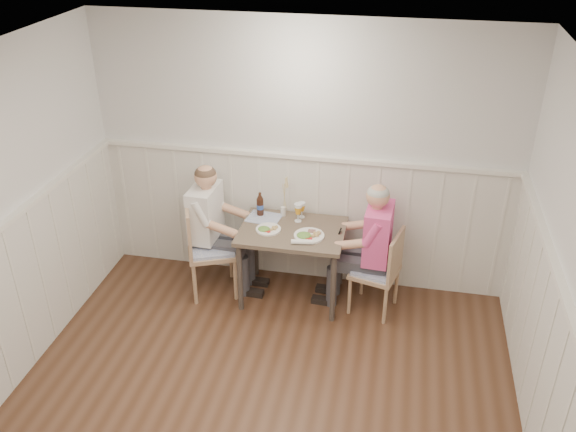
% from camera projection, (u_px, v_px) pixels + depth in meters
% --- Properties ---
extents(room_shell, '(4.04, 4.54, 2.60)m').
position_uv_depth(room_shell, '(239.00, 270.00, 3.67)').
color(room_shell, silver).
rests_on(room_shell, ground).
extents(wainscot, '(4.00, 4.49, 1.34)m').
position_uv_depth(wainscot, '(267.00, 311.00, 4.66)').
color(wainscot, silver).
rests_on(wainscot, ground).
extents(dining_table, '(0.97, 0.70, 0.75)m').
position_uv_depth(dining_table, '(292.00, 239.00, 5.67)').
color(dining_table, brown).
rests_on(dining_table, ground).
extents(chair_right, '(0.49, 0.49, 0.85)m').
position_uv_depth(chair_right, '(381.00, 269.00, 5.57)').
color(chair_right, '#9F7355').
rests_on(chair_right, ground).
extents(chair_left, '(0.59, 0.59, 0.96)m').
position_uv_depth(chair_left, '(205.00, 246.00, 5.81)').
color(chair_left, '#9F7355').
rests_on(chair_left, ground).
extents(man_in_pink, '(0.61, 0.43, 1.30)m').
position_uv_depth(man_in_pink, '(372.00, 256.00, 5.60)').
color(man_in_pink, '#3F3F47').
rests_on(man_in_pink, ground).
extents(diner_cream, '(0.62, 0.43, 1.32)m').
position_uv_depth(diner_cream, '(211.00, 236.00, 5.90)').
color(diner_cream, '#3F3F47').
rests_on(diner_cream, ground).
extents(plate_man, '(0.28, 0.28, 0.07)m').
position_uv_depth(plate_man, '(308.00, 235.00, 5.49)').
color(plate_man, white).
rests_on(plate_man, dining_table).
extents(plate_diner, '(0.23, 0.23, 0.06)m').
position_uv_depth(plate_diner, '(267.00, 229.00, 5.60)').
color(plate_diner, white).
rests_on(plate_diner, dining_table).
extents(beer_glass_a, '(0.06, 0.06, 0.16)m').
position_uv_depth(beer_glass_a, '(302.00, 207.00, 5.78)').
color(beer_glass_a, silver).
rests_on(beer_glass_a, dining_table).
extents(beer_glass_b, '(0.07, 0.07, 0.18)m').
position_uv_depth(beer_glass_b, '(298.00, 210.00, 5.70)').
color(beer_glass_b, silver).
rests_on(beer_glass_b, dining_table).
extents(beer_bottle, '(0.07, 0.07, 0.24)m').
position_uv_depth(beer_bottle, '(260.00, 205.00, 5.81)').
color(beer_bottle, black).
rests_on(beer_bottle, dining_table).
extents(rolled_napkin, '(0.20, 0.07, 0.04)m').
position_uv_depth(rolled_napkin, '(302.00, 242.00, 5.38)').
color(rolled_napkin, white).
rests_on(rolled_napkin, dining_table).
extents(grass_vase, '(0.05, 0.05, 0.43)m').
position_uv_depth(grass_vase, '(283.00, 197.00, 5.77)').
color(grass_vase, silver).
rests_on(grass_vase, dining_table).
extents(gingham_mat, '(0.34, 0.28, 0.01)m').
position_uv_depth(gingham_mat, '(264.00, 218.00, 5.81)').
color(gingham_mat, '#5066A8').
rests_on(gingham_mat, dining_table).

